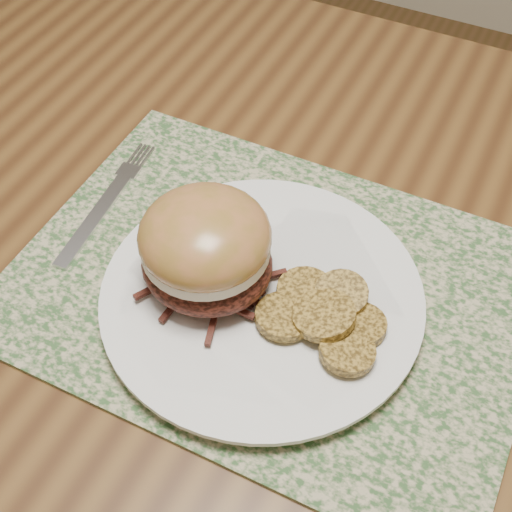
{
  "coord_description": "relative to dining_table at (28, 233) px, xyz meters",
  "views": [
    {
      "loc": [
        0.46,
        -0.36,
        1.25
      ],
      "look_at": [
        0.28,
        -0.01,
        0.79
      ],
      "focal_mm": 50.0,
      "sensor_mm": 36.0,
      "label": 1
    }
  ],
  "objects": [
    {
      "name": "dinner_plate",
      "position": [
        0.3,
        -0.03,
        0.09
      ],
      "size": [
        0.26,
        0.26,
        0.02
      ],
      "primitive_type": "cylinder",
      "color": "white",
      "rests_on": "placemat"
    },
    {
      "name": "dining_table",
      "position": [
        0.0,
        0.0,
        0.0
      ],
      "size": [
        1.5,
        0.9,
        0.75
      ],
      "color": "brown",
      "rests_on": "ground"
    },
    {
      "name": "pork_sandwich",
      "position": [
        0.25,
        -0.04,
        0.14
      ],
      "size": [
        0.13,
        0.13,
        0.09
      ],
      "rotation": [
        0.0,
        0.0,
        -0.23
      ],
      "color": "black",
      "rests_on": "dinner_plate"
    },
    {
      "name": "placemat",
      "position": [
        0.3,
        -0.01,
        0.08
      ],
      "size": [
        0.45,
        0.33,
        0.0
      ],
      "primitive_type": "cube",
      "color": "#35592D",
      "rests_on": "dining_table"
    },
    {
      "name": "roasted_potatoes",
      "position": [
        0.36,
        -0.03,
        0.11
      ],
      "size": [
        0.12,
        0.11,
        0.03
      ],
      "color": "#A37D30",
      "rests_on": "dinner_plate"
    },
    {
      "name": "fork",
      "position": [
        0.11,
        0.01,
        0.09
      ],
      "size": [
        0.03,
        0.18,
        0.0
      ],
      "rotation": [
        0.0,
        0.0,
        0.09
      ],
      "color": "silver",
      "rests_on": "placemat"
    },
    {
      "name": "ground",
      "position": [
        0.0,
        0.0,
        -0.67
      ],
      "size": [
        3.5,
        3.5,
        0.0
      ],
      "primitive_type": "plane",
      "color": "brown",
      "rests_on": "ground"
    }
  ]
}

